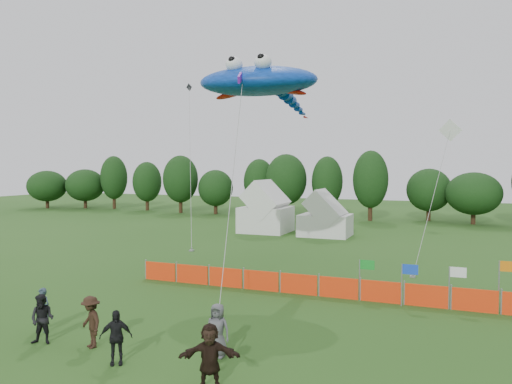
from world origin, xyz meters
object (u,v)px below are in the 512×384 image
at_px(tent_left, 266,211).
at_px(spectator_e, 218,330).
at_px(spectator_b, 42,319).
at_px(spectator_d, 116,337).
at_px(spectator_c, 91,322).
at_px(stingray_kite, 262,83).
at_px(tent_right, 325,218).
at_px(spectator_f, 210,356).
at_px(spectator_a, 43,310).
at_px(barrier_fence, 338,288).

xyz_separation_m(tent_left, spectator_e, (9.64, -29.97, -1.11)).
bearing_deg(spectator_b, spectator_d, -25.63).
relative_size(spectator_c, spectator_d, 1.04).
height_order(spectator_c, stingray_kite, stingray_kite).
xyz_separation_m(tent_right, stingray_kite, (0.67, -17.58, 9.40)).
height_order(spectator_b, spectator_e, spectator_b).
xyz_separation_m(spectator_f, stingray_kite, (-3.86, 14.03, 10.08)).
xyz_separation_m(spectator_a, spectator_e, (7.34, 0.26, 0.05)).
bearing_deg(barrier_fence, spectator_f, -96.46).
bearing_deg(spectator_b, stingray_kite, 58.23).
height_order(spectator_e, stingray_kite, stingray_kite).
distance_m(barrier_fence, spectator_c, 11.73).
xyz_separation_m(spectator_a, spectator_d, (4.61, -1.55, 0.04)).
bearing_deg(tent_left, stingray_kite, -69.90).
height_order(tent_right, stingray_kite, stingray_kite).
bearing_deg(spectator_f, spectator_d, 148.72).
bearing_deg(spectator_b, spectator_a, 117.31).
bearing_deg(barrier_fence, spectator_c, -124.24).
bearing_deg(spectator_d, stingray_kite, 59.24).
height_order(spectator_b, spectator_d, spectator_b).
height_order(barrier_fence, spectator_a, spectator_a).
bearing_deg(barrier_fence, spectator_e, -103.62).
distance_m(spectator_b, spectator_e, 6.44).
bearing_deg(spectator_c, spectator_d, 2.01).
height_order(spectator_f, stingray_kite, stingray_kite).
distance_m(barrier_fence, spectator_b, 13.13).
bearing_deg(tent_right, tent_left, 174.07).
xyz_separation_m(barrier_fence, spectator_f, (-1.25, -11.03, 0.44)).
bearing_deg(spectator_c, spectator_b, -140.00).
xyz_separation_m(spectator_b, spectator_c, (1.84, 0.36, 0.02)).
xyz_separation_m(spectator_d, stingray_kite, (-0.25, 13.57, 10.14)).
height_order(spectator_a, spectator_c, spectator_c).
bearing_deg(stingray_kite, spectator_f, -74.62).
bearing_deg(spectator_d, spectator_c, 121.39).
bearing_deg(spectator_e, tent_left, 104.87).
xyz_separation_m(barrier_fence, spectator_e, (-2.12, -8.76, 0.39)).
distance_m(tent_left, spectator_e, 31.50).
height_order(spectator_d, stingray_kite, stingray_kite).
height_order(spectator_c, spectator_d, spectator_c).
distance_m(spectator_d, stingray_kite, 16.94).
bearing_deg(spectator_f, tent_left, 84.12).
bearing_deg(spectator_f, barrier_fence, 59.59).
bearing_deg(tent_right, spectator_f, -81.84).
bearing_deg(spectator_d, spectator_f, -39.16).
distance_m(spectator_c, stingray_kite, 16.29).
height_order(spectator_d, spectator_e, spectator_e).
distance_m(spectator_a, spectator_d, 4.86).
height_order(spectator_a, spectator_f, spectator_f).
xyz_separation_m(tent_left, spectator_d, (6.91, -31.77, -1.13)).
distance_m(spectator_c, spectator_d, 1.95).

